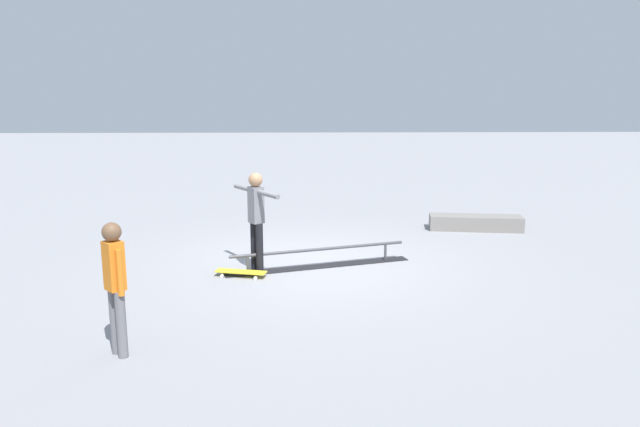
{
  "coord_description": "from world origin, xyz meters",
  "views": [
    {
      "loc": [
        0.1,
        9.71,
        2.89
      ],
      "look_at": [
        -0.14,
        0.69,
        1.0
      ],
      "focal_mm": 33.93,
      "sensor_mm": 36.0,
      "label": 1
    }
  ],
  "objects_px": {
    "grind_rail": "(319,259)",
    "skateboard_main": "(241,272)",
    "skater_main": "(256,215)",
    "bystander_orange_shirt": "(115,282)",
    "skate_ledge": "(476,223)"
  },
  "relations": [
    {
      "from": "grind_rail",
      "to": "skater_main",
      "type": "relative_size",
      "value": 1.92
    },
    {
      "from": "skater_main",
      "to": "bystander_orange_shirt",
      "type": "height_order",
      "value": "skater_main"
    },
    {
      "from": "skate_ledge",
      "to": "bystander_orange_shirt",
      "type": "bearing_deg",
      "value": 46.29
    },
    {
      "from": "grind_rail",
      "to": "bystander_orange_shirt",
      "type": "height_order",
      "value": "bystander_orange_shirt"
    },
    {
      "from": "grind_rail",
      "to": "skate_ledge",
      "type": "relative_size",
      "value": 1.63
    },
    {
      "from": "skateboard_main",
      "to": "skater_main",
      "type": "bearing_deg",
      "value": 58.77
    },
    {
      "from": "grind_rail",
      "to": "skate_ledge",
      "type": "height_order",
      "value": "grind_rail"
    },
    {
      "from": "grind_rail",
      "to": "skateboard_main",
      "type": "height_order",
      "value": "grind_rail"
    },
    {
      "from": "grind_rail",
      "to": "bystander_orange_shirt",
      "type": "xyz_separation_m",
      "value": [
        2.27,
        3.28,
        0.71
      ]
    },
    {
      "from": "grind_rail",
      "to": "skateboard_main",
      "type": "bearing_deg",
      "value": 4.79
    },
    {
      "from": "bystander_orange_shirt",
      "to": "grind_rail",
      "type": "bearing_deg",
      "value": 102.85
    },
    {
      "from": "grind_rail",
      "to": "skater_main",
      "type": "bearing_deg",
      "value": -2.82
    },
    {
      "from": "skate_ledge",
      "to": "bystander_orange_shirt",
      "type": "relative_size",
      "value": 1.25
    },
    {
      "from": "bystander_orange_shirt",
      "to": "skateboard_main",
      "type": "bearing_deg",
      "value": 117.09
    },
    {
      "from": "skate_ledge",
      "to": "bystander_orange_shirt",
      "type": "height_order",
      "value": "bystander_orange_shirt"
    }
  ]
}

